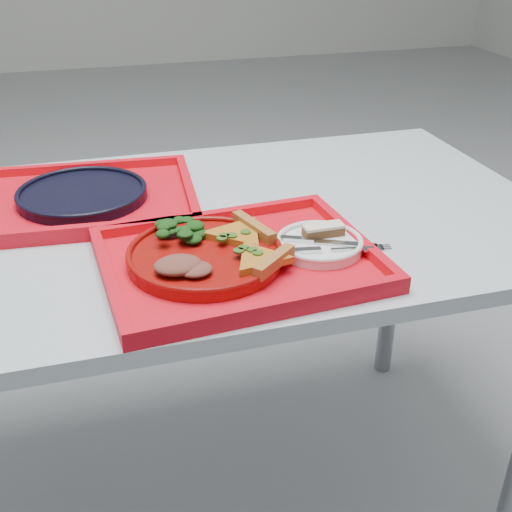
# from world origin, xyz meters

# --- Properties ---
(ground) EXTENTS (10.00, 10.00, 0.00)m
(ground) POSITION_xyz_m (0.00, 0.00, 0.00)
(ground) COLOR gray
(ground) RESTS_ON ground
(table) EXTENTS (1.60, 0.80, 0.75)m
(table) POSITION_xyz_m (0.00, 0.00, 0.68)
(table) COLOR #9AA4AC
(table) RESTS_ON ground
(tray_main) EXTENTS (0.47, 0.38, 0.01)m
(tray_main) POSITION_xyz_m (0.12, -0.21, 0.76)
(tray_main) COLOR red
(tray_main) RESTS_ON table
(tray_far) EXTENTS (0.47, 0.38, 0.01)m
(tray_far) POSITION_xyz_m (-0.12, 0.13, 0.76)
(tray_far) COLOR red
(tray_far) RESTS_ON table
(dinner_plate) EXTENTS (0.26, 0.26, 0.02)m
(dinner_plate) POSITION_xyz_m (0.07, -0.20, 0.77)
(dinner_plate) COLOR maroon
(dinner_plate) RESTS_ON tray_main
(side_plate) EXTENTS (0.15, 0.15, 0.01)m
(side_plate) POSITION_xyz_m (0.27, -0.21, 0.77)
(side_plate) COLOR white
(side_plate) RESTS_ON tray_main
(navy_plate) EXTENTS (0.26, 0.26, 0.02)m
(navy_plate) POSITION_xyz_m (-0.12, 0.13, 0.77)
(navy_plate) COLOR black
(navy_plate) RESTS_ON tray_far
(pizza_slice_a) EXTENTS (0.15, 0.15, 0.02)m
(pizza_slice_a) POSITION_xyz_m (0.14, -0.26, 0.79)
(pizza_slice_a) COLOR gold
(pizza_slice_a) RESTS_ON dinner_plate
(pizza_slice_b) EXTENTS (0.16, 0.15, 0.02)m
(pizza_slice_b) POSITION_xyz_m (0.13, -0.16, 0.79)
(pizza_slice_b) COLOR gold
(pizza_slice_b) RESTS_ON dinner_plate
(salad_heap) EXTENTS (0.08, 0.07, 0.04)m
(salad_heap) POSITION_xyz_m (0.04, -0.13, 0.80)
(salad_heap) COLOR black
(salad_heap) RESTS_ON dinner_plate
(meat_portion) EXTENTS (0.08, 0.06, 0.02)m
(meat_portion) POSITION_xyz_m (0.01, -0.25, 0.79)
(meat_portion) COLOR brown
(meat_portion) RESTS_ON dinner_plate
(dessert_bar) EXTENTS (0.07, 0.03, 0.02)m
(dessert_bar) POSITION_xyz_m (0.28, -0.19, 0.79)
(dessert_bar) COLOR #4B2D19
(dessert_bar) RESTS_ON side_plate
(knife) EXTENTS (0.17, 0.09, 0.01)m
(knife) POSITION_xyz_m (0.27, -0.21, 0.78)
(knife) COLOR silver
(knife) RESTS_ON side_plate
(fork) EXTENTS (0.19, 0.05, 0.01)m
(fork) POSITION_xyz_m (0.27, -0.25, 0.78)
(fork) COLOR silver
(fork) RESTS_ON side_plate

